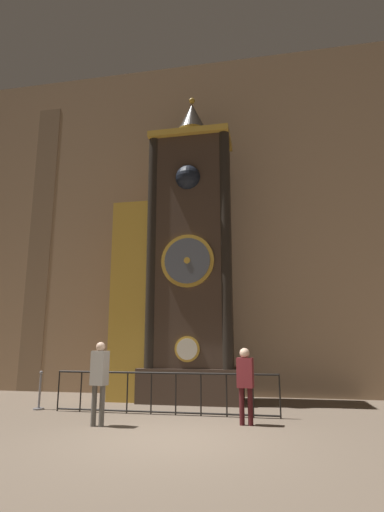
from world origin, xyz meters
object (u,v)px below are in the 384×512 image
Objects in this scene: visitor_far at (245,378)px; stanchion_post at (39,397)px; clock_tower at (180,264)px; visitor_near at (99,375)px.

visitor_far is 1.64× the size of stanchion_post.
visitor_far is at bearing -54.72° from clock_tower.
clock_tower is 6.21× the size of visitor_far.
visitor_near is 1.77× the size of stanchion_post.
clock_tower is 10.20× the size of stanchion_post.
visitor_near is at bearing -104.17° from clock_tower.
clock_tower reaches higher than stanchion_post.
visitor_far reaches higher than stanchion_post.
visitor_far is at bearing -10.20° from stanchion_post.
stanchion_post is at bearing 178.10° from visitor_far.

